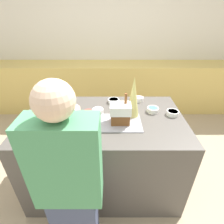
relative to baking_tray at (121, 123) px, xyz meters
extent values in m
plane|color=tan|center=(-0.16, 0.10, -0.93)|extent=(12.00, 12.00, 0.00)
cube|color=white|center=(-0.16, 2.29, 0.37)|extent=(8.00, 0.05, 2.60)
cube|color=#DBBC60|center=(-0.16, 1.97, -0.45)|extent=(6.00, 0.60, 0.95)
cube|color=#514C47|center=(-0.16, 0.10, -0.46)|extent=(1.60, 0.94, 0.92)
cube|color=#9E9EA8|center=(0.00, 0.00, 0.00)|extent=(0.40, 0.31, 0.01)
cube|color=brown|center=(0.00, 0.00, 0.05)|extent=(0.17, 0.13, 0.10)
cube|color=white|center=(0.00, 0.00, 0.15)|extent=(0.19, 0.14, 0.09)
cylinder|color=brown|center=(0.05, 0.02, 0.24)|extent=(0.02, 0.02, 0.10)
cone|color=#DBD675|center=(0.13, 0.13, 0.20)|extent=(0.13, 0.13, 0.41)
cylinder|color=white|center=(0.35, 0.21, 0.02)|extent=(0.12, 0.12, 0.05)
cylinder|color=#4770DB|center=(0.35, 0.21, 0.04)|extent=(0.10, 0.10, 0.01)
cylinder|color=white|center=(-0.22, 0.18, 0.02)|extent=(0.11, 0.11, 0.05)
cylinder|color=orange|center=(-0.22, 0.18, 0.04)|extent=(0.09, 0.09, 0.01)
cylinder|color=silver|center=(-0.47, 0.15, 0.02)|extent=(0.09, 0.09, 0.04)
cylinder|color=red|center=(-0.47, 0.15, 0.03)|extent=(0.07, 0.07, 0.01)
cylinder|color=white|center=(-0.06, 0.42, 0.02)|extent=(0.13, 0.13, 0.04)
cylinder|color=red|center=(-0.06, 0.42, 0.03)|extent=(0.11, 0.11, 0.01)
cylinder|color=white|center=(0.54, 0.15, 0.02)|extent=(0.12, 0.12, 0.04)
cylinder|color=brown|center=(0.54, 0.15, 0.04)|extent=(0.10, 0.10, 0.01)
cylinder|color=silver|center=(0.09, 0.31, 0.02)|extent=(0.09, 0.09, 0.05)
cylinder|color=brown|center=(0.09, 0.31, 0.04)|extent=(0.08, 0.08, 0.01)
cylinder|color=white|center=(0.24, 0.45, 0.02)|extent=(0.10, 0.10, 0.05)
cylinder|color=pink|center=(0.24, 0.45, 0.04)|extent=(0.08, 0.08, 0.01)
cube|color=#3F598C|center=(-0.77, 0.43, 0.01)|extent=(0.16, 0.14, 0.02)
cylinder|color=#B24238|center=(-0.31, 0.09, 0.03)|extent=(0.09, 0.09, 0.08)
cube|color=#4C9966|center=(-0.35, -0.64, 0.15)|extent=(0.42, 0.19, 0.61)
sphere|color=beige|center=(-0.35, -0.64, 0.56)|extent=(0.21, 0.21, 0.21)
cylinder|color=beige|center=(-0.35, -0.43, 0.28)|extent=(0.07, 0.42, 0.07)
camera|label=1|loc=(-0.08, -1.36, 0.92)|focal=28.00mm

